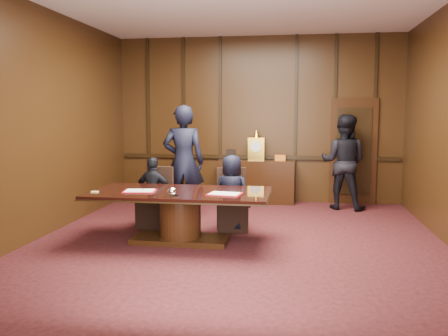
% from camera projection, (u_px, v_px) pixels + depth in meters
% --- Properties ---
extents(room, '(7.00, 7.04, 3.50)m').
position_uv_depth(room, '(243.00, 125.00, 6.78)').
color(room, black).
rests_on(room, ground).
extents(sideboard, '(1.60, 0.45, 1.54)m').
position_uv_depth(sideboard, '(256.00, 180.00, 10.00)').
color(sideboard, black).
rests_on(sideboard, ground).
extents(conference_table, '(2.62, 1.32, 0.76)m').
position_uv_depth(conference_table, '(180.00, 208.00, 6.92)').
color(conference_table, black).
rests_on(conference_table, ground).
extents(folder_left, '(0.50, 0.39, 0.02)m').
position_uv_depth(folder_left, '(140.00, 191.00, 6.86)').
color(folder_left, '#B6101A').
rests_on(folder_left, conference_table).
extents(folder_right, '(0.50, 0.39, 0.02)m').
position_uv_depth(folder_right, '(225.00, 194.00, 6.61)').
color(folder_right, '#B6101A').
rests_on(folder_right, conference_table).
extents(inkstand, '(0.20, 0.14, 0.12)m').
position_uv_depth(inkstand, '(172.00, 193.00, 6.44)').
color(inkstand, white).
rests_on(inkstand, conference_table).
extents(notepad, '(0.11, 0.08, 0.01)m').
position_uv_depth(notepad, '(95.00, 192.00, 6.79)').
color(notepad, '#DED86C').
rests_on(notepad, conference_table).
extents(chair_left, '(0.55, 0.55, 0.99)m').
position_uv_depth(chair_left, '(156.00, 209.00, 7.90)').
color(chair_left, black).
rests_on(chair_left, ground).
extents(chair_right, '(0.57, 0.57, 0.99)m').
position_uv_depth(chair_right, '(232.00, 212.00, 7.71)').
color(chair_right, black).
rests_on(chair_right, ground).
extents(signatory_left, '(0.73, 0.41, 1.17)m').
position_uv_depth(signatory_left, '(154.00, 193.00, 7.79)').
color(signatory_left, black).
rests_on(signatory_left, ground).
extents(signatory_right, '(0.68, 0.53, 1.23)m').
position_uv_depth(signatory_right, '(232.00, 193.00, 7.59)').
color(signatory_right, black).
rests_on(signatory_right, ground).
extents(witness_left, '(0.79, 0.57, 2.03)m').
position_uv_depth(witness_left, '(184.00, 162.00, 8.51)').
color(witness_left, black).
rests_on(witness_left, ground).
extents(witness_right, '(1.07, 0.94, 1.86)m').
position_uv_depth(witness_right, '(344.00, 162.00, 9.31)').
color(witness_right, black).
rests_on(witness_right, ground).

